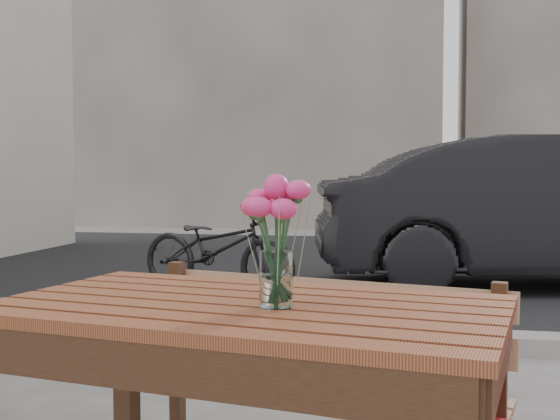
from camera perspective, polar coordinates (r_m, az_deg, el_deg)
name	(u,v)px	position (r m, az deg, el deg)	size (l,w,h in m)	color
street	(360,290)	(6.82, 6.50, -6.47)	(30.00, 8.12, 0.12)	black
backdrop_buildings	(402,63)	(16.23, 9.92, 11.66)	(15.50, 4.00, 8.00)	slate
main_table	(249,352)	(1.89, -2.55, -11.47)	(1.43, 0.99, 0.81)	#592617
main_bench	(314,361)	(2.48, 2.76, -12.19)	(1.38, 0.69, 0.82)	#976D4E
main_vase	(276,225)	(1.77, -0.31, -1.21)	(0.18, 0.18, 0.34)	white
parked_car	(542,213)	(7.58, 20.52, -0.21)	(1.59, 4.55, 1.50)	black
bicycle	(217,248)	(6.69, -5.11, -3.10)	(0.58, 1.68, 0.88)	black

